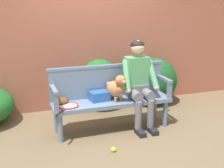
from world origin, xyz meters
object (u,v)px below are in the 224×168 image
Objects in this scene: sports_bag at (100,96)px; tennis_ball at (113,149)px; baseball_glove at (62,101)px; dog_on_bench at (116,88)px; tennis_racket at (68,106)px; person_seated at (138,80)px; garden_bench at (112,104)px.

tennis_ball is (-0.04, -0.73, -0.51)m from sports_bag.
tennis_ball is at bearing -85.48° from baseball_glove.
dog_on_bench is 0.76m from tennis_racket.
baseball_glove reaches higher than tennis_racket.
person_seated reaches higher than dog_on_bench.
baseball_glove is at bearing 170.36° from dog_on_bench.
dog_on_bench is 0.28m from sports_bag.
tennis_ball is at bearing -107.79° from garden_bench.
person_seated is 0.38m from dog_on_bench.
garden_bench is at bearing 178.82° from person_seated.
tennis_racket reaches higher than garden_bench.
tennis_ball is at bearing -92.99° from sports_bag.
person_seated is 1.19m from baseball_glove.
sports_bag is at bearing 157.39° from dog_on_bench.
baseball_glove is 3.33× the size of tennis_ball.
tennis_ball is at bearing -52.64° from tennis_racket.
baseball_glove is (-0.79, 0.13, -0.16)m from dog_on_bench.
person_seated is 1.14m from tennis_racket.
tennis_ball is (-0.64, -0.67, -0.71)m from person_seated.
dog_on_bench is at bearing -45.19° from garden_bench.
tennis_racket is 0.52m from sports_bag.
dog_on_bench is 1.46× the size of sports_bag.
dog_on_bench is at bearing 1.76° from tennis_racket.
tennis_racket is (-0.73, -0.02, -0.19)m from dog_on_bench.
tennis_ball is (0.52, -0.77, -0.48)m from baseball_glove.
person_seated is at bearing -5.37° from sports_bag.
person_seated is 0.64m from sports_bag.
dog_on_bench reaches higher than garden_bench.
baseball_glove is at bearing 109.92° from tennis_racket.
tennis_racket is 8.43× the size of tennis_ball.
tennis_racket is at bearing -176.90° from person_seated.
person_seated is 1.17m from tennis_ball.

